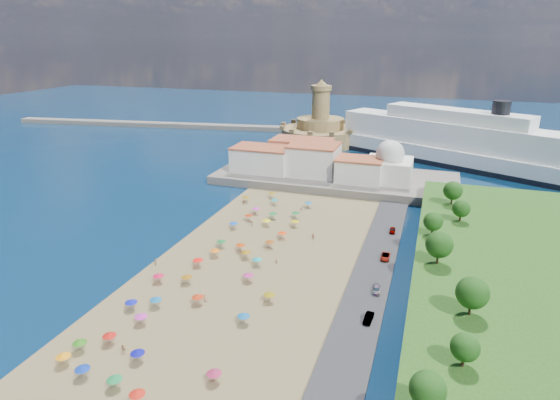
% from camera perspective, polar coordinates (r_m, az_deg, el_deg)
% --- Properties ---
extents(ground, '(700.00, 700.00, 0.00)m').
position_cam_1_polar(ground, '(117.84, -5.76, -7.30)').
color(ground, '#071938').
rests_on(ground, ground).
extents(terrace, '(90.00, 36.00, 3.00)m').
position_cam_1_polar(terrace, '(179.52, 6.71, 2.66)').
color(terrace, '#59544C').
rests_on(terrace, ground).
extents(jetty, '(18.00, 70.00, 2.40)m').
position_cam_1_polar(jetty, '(217.45, 2.97, 5.63)').
color(jetty, '#59544C').
rests_on(jetty, ground).
extents(breakwater, '(199.03, 34.77, 2.60)m').
position_cam_1_polar(breakwater, '(297.12, -13.28, 8.89)').
color(breakwater, '#59544C').
rests_on(breakwater, ground).
extents(waterfront_buildings, '(57.00, 29.00, 11.00)m').
position_cam_1_polar(waterfront_buildings, '(181.38, 2.78, 5.03)').
color(waterfront_buildings, silver).
rests_on(waterfront_buildings, terrace).
extents(domed_building, '(16.00, 16.00, 15.00)m').
position_cam_1_polar(domed_building, '(172.83, 13.17, 4.19)').
color(domed_building, silver).
rests_on(domed_building, terrace).
extents(fortress, '(40.00, 40.00, 32.40)m').
position_cam_1_polar(fortress, '(244.67, 4.91, 8.45)').
color(fortress, '#A68853').
rests_on(fortress, ground).
extents(cruise_ship, '(127.04, 74.48, 28.71)m').
position_cam_1_polar(cruise_ship, '(216.34, 20.42, 6.36)').
color(cruise_ship, black).
rests_on(cruise_ship, ground).
extents(beach_parasols, '(30.91, 113.92, 2.20)m').
position_cam_1_polar(beach_parasols, '(107.56, -8.87, -8.92)').
color(beach_parasols, gray).
rests_on(beach_parasols, beach).
extents(beachgoers, '(35.62, 91.46, 1.88)m').
position_cam_1_polar(beachgoers, '(114.60, -6.38, -7.51)').
color(beachgoers, tan).
rests_on(beachgoers, beach).
extents(parked_cars, '(2.20, 77.33, 1.40)m').
position_cam_1_polar(parked_cars, '(104.20, 11.67, -10.60)').
color(parked_cars, gray).
rests_on(parked_cars, promenade).
extents(hillside_trees, '(14.30, 108.66, 7.48)m').
position_cam_1_polar(hillside_trees, '(101.64, 19.85, -6.70)').
color(hillside_trees, '#382314').
rests_on(hillside_trees, hillside).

